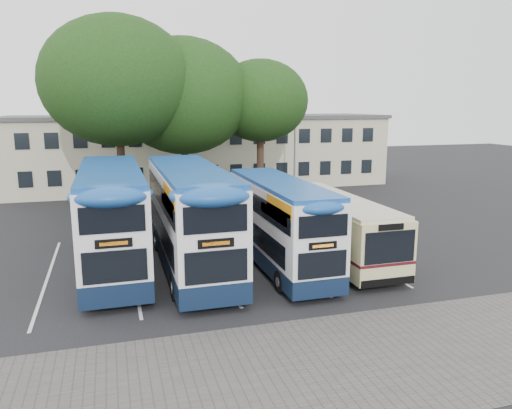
{
  "coord_description": "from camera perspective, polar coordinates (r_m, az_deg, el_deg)",
  "views": [
    {
      "loc": [
        -7.99,
        -16.65,
        7.15
      ],
      "look_at": [
        -1.59,
        5.0,
        2.6
      ],
      "focal_mm": 35.0,
      "sensor_mm": 36.0,
      "label": 1
    }
  ],
  "objects": [
    {
      "name": "tree_right",
      "position": [
        35.68,
        0.5,
        11.74
      ],
      "size": [
        6.74,
        6.74,
        10.25
      ],
      "color": "black",
      "rests_on": "ground"
    },
    {
      "name": "depot_building",
      "position": [
        44.55,
        -6.09,
        6.2
      ],
      "size": [
        32.4,
        8.4,
        6.2
      ],
      "color": "beige",
      "rests_on": "ground"
    },
    {
      "name": "tree_left",
      "position": [
        32.75,
        -15.6,
        13.39
      ],
      "size": [
        9.38,
        9.38,
        12.51
      ],
      "color": "black",
      "rests_on": "ground"
    },
    {
      "name": "bus_dd_mid",
      "position": [
        21.89,
        -7.54,
        -1.0
      ],
      "size": [
        2.62,
        10.81,
        4.51
      ],
      "color": "#0F1E38",
      "rests_on": "ground"
    },
    {
      "name": "lamp_post",
      "position": [
        39.26,
        4.5,
        8.36
      ],
      "size": [
        0.25,
        1.05,
        9.06
      ],
      "color": "gray",
      "rests_on": "ground"
    },
    {
      "name": "bay_lines",
      "position": [
        23.19,
        -5.15,
        -6.59
      ],
      "size": [
        14.12,
        11.0,
        0.01
      ],
      "color": "silver",
      "rests_on": "ground"
    },
    {
      "name": "bus_dd_left",
      "position": [
        22.62,
        -16.12,
        -1.01
      ],
      "size": [
        2.6,
        10.73,
        4.47
      ],
      "color": "#0F1E38",
      "rests_on": "ground"
    },
    {
      "name": "tree_mid",
      "position": [
        34.83,
        -8.34,
        12.14
      ],
      "size": [
        9.2,
        9.2,
        11.59
      ],
      "color": "black",
      "rests_on": "ground"
    },
    {
      "name": "paving_strip",
      "position": [
        14.92,
        9.87,
        -17.39
      ],
      "size": [
        40.0,
        6.0,
        0.01
      ],
      "primitive_type": "cube",
      "color": "#595654",
      "rests_on": "ground"
    },
    {
      "name": "bus_dd_right",
      "position": [
        22.05,
        2.69,
        -1.74
      ],
      "size": [
        2.26,
        9.32,
        3.88
      ],
      "color": "#0F1E38",
      "rests_on": "ground"
    },
    {
      "name": "ground",
      "position": [
        19.81,
        8.68,
        -9.9
      ],
      "size": [
        120.0,
        120.0,
        0.0
      ],
      "primitive_type": "plane",
      "color": "black",
      "rests_on": "ground"
    },
    {
      "name": "bus_single",
      "position": [
        23.86,
        8.93,
        -2.11
      ],
      "size": [
        2.46,
        9.66,
        2.88
      ],
      "color": "beige",
      "rests_on": "ground"
    }
  ]
}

